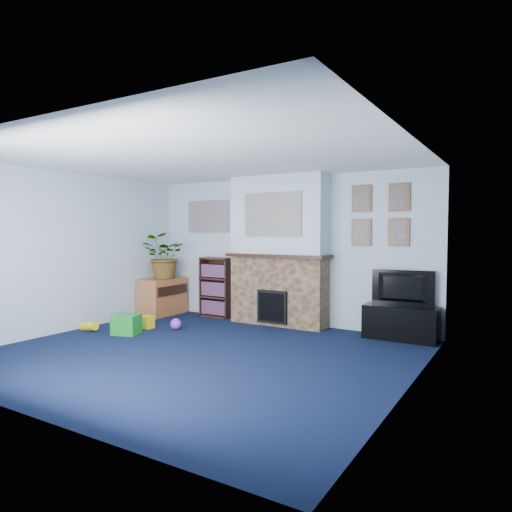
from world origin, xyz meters
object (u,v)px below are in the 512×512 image
Objects in this scene: bookshelf at (217,288)px; sideboard at (162,295)px; tv_stand at (401,323)px; television at (402,288)px.

bookshelf is 1.04m from sideboard.
bookshelf reaches higher than tv_stand.
bookshelf is 1.24× the size of sideboard.
television is at bearing 90.00° from tv_stand.
bookshelf is (-3.23, 0.08, 0.28)m from tv_stand.
tv_stand is 0.95× the size of bookshelf.
television is (0.00, 0.02, 0.50)m from tv_stand.
tv_stand is 1.18× the size of sideboard.
television reaches higher than tv_stand.
tv_stand is 3.24m from bookshelf.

